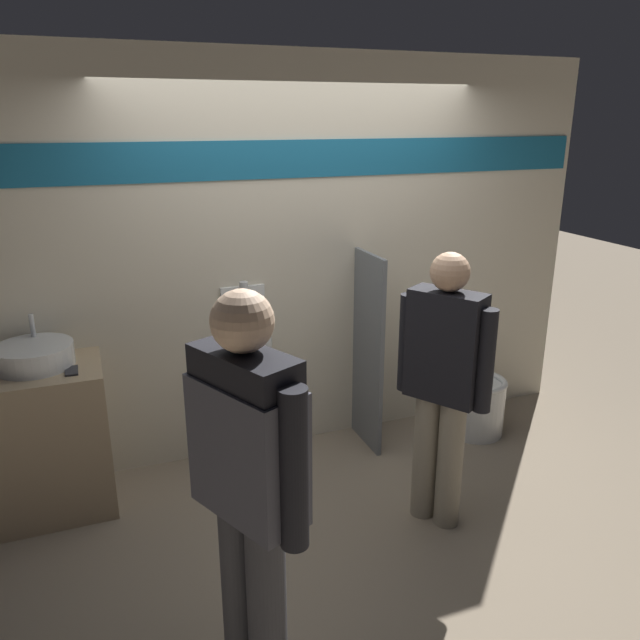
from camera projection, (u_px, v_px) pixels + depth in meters
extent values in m
plane|color=gray|center=(329.00, 476.00, 4.16)|extent=(16.00, 16.00, 0.00)
cube|color=beige|center=(298.00, 260.00, 4.28)|extent=(4.41, 0.06, 2.70)
cube|color=#19668E|center=(298.00, 159.00, 4.03)|extent=(4.32, 0.01, 0.24)
cube|color=tan|center=(37.00, 442.00, 3.69)|extent=(0.81, 0.55, 0.91)
cylinder|color=silver|center=(34.00, 356.00, 3.59)|extent=(0.44, 0.44, 0.13)
cylinder|color=silver|center=(32.00, 325.00, 3.69)|extent=(0.03, 0.03, 0.14)
cube|color=#232328|center=(72.00, 371.00, 3.53)|extent=(0.07, 0.14, 0.01)
cube|color=slate|center=(368.00, 352.00, 4.40)|extent=(0.03, 0.45, 1.41)
cylinder|color=silver|center=(252.00, 417.00, 4.31)|extent=(0.04, 0.04, 0.63)
ellipsoid|color=silver|center=(249.00, 345.00, 4.15)|extent=(0.31, 0.26, 0.48)
cube|color=silver|center=(244.00, 329.00, 4.23)|extent=(0.30, 0.02, 0.60)
cylinder|color=silver|center=(244.00, 294.00, 4.12)|extent=(0.06, 0.06, 0.16)
cylinder|color=silver|center=(476.00, 408.00, 4.70)|extent=(0.41, 0.41, 0.40)
torus|color=silver|center=(478.00, 382.00, 4.63)|extent=(0.42, 0.42, 0.04)
cube|color=silver|center=(458.00, 350.00, 4.85)|extent=(0.36, 0.16, 0.31)
cylinder|color=silver|center=(461.00, 322.00, 4.76)|extent=(0.06, 0.06, 0.14)
cylinder|color=#3D3D42|center=(267.00, 612.00, 2.47)|extent=(0.16, 0.16, 0.84)
cylinder|color=#3D3D42|center=(241.00, 591.00, 2.58)|extent=(0.16, 0.16, 0.84)
cube|color=black|center=(247.00, 436.00, 2.29)|extent=(0.36, 0.48, 0.66)
cube|color=#4C4C56|center=(247.00, 449.00, 2.31)|extent=(0.39, 0.51, 0.53)
cylinder|color=black|center=(294.00, 470.00, 2.14)|extent=(0.10, 0.10, 0.61)
cylinder|color=black|center=(207.00, 422.00, 2.47)|extent=(0.10, 0.10, 0.61)
sphere|color=beige|center=(242.00, 321.00, 2.15)|extent=(0.23, 0.23, 0.23)
cylinder|color=gray|center=(450.00, 464.00, 3.58)|extent=(0.15, 0.15, 0.78)
cylinder|color=gray|center=(426.00, 455.00, 3.67)|extent=(0.15, 0.15, 0.78)
cube|color=black|center=(445.00, 346.00, 3.40)|extent=(0.37, 0.44, 0.62)
cylinder|color=black|center=(485.00, 361.00, 3.28)|extent=(0.10, 0.10, 0.57)
cylinder|color=black|center=(407.00, 343.00, 3.55)|extent=(0.10, 0.10, 0.57)
sphere|color=tan|center=(450.00, 272.00, 3.27)|extent=(0.21, 0.21, 0.21)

